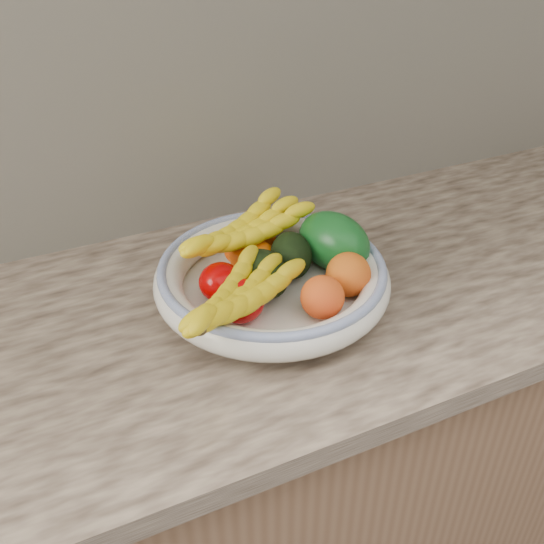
{
  "coord_description": "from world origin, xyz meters",
  "views": [
    {
      "loc": [
        -0.35,
        0.91,
        1.52
      ],
      "look_at": [
        0.0,
        1.66,
        0.96
      ],
      "focal_mm": 40.0,
      "sensor_mm": 36.0,
      "label": 1
    }
  ],
  "objects": [
    {
      "name": "clementine_extra",
      "position": [
        0.01,
        1.72,
        0.95
      ],
      "size": [
        0.05,
        0.05,
        0.05
      ],
      "primitive_type": "ellipsoid",
      "color": "#F26005",
      "rests_on": "fruit_bowl"
    },
    {
      "name": "avocado_center",
      "position": [
        -0.02,
        1.66,
        0.96
      ],
      "size": [
        0.08,
        0.11,
        0.07
      ],
      "primitive_type": "ellipsoid",
      "rotation": [
        0.0,
        0.0,
        -0.05
      ],
      "color": "black",
      "rests_on": "fruit_bowl"
    },
    {
      "name": "avocado_right",
      "position": [
        0.05,
        1.69,
        0.96
      ],
      "size": [
        0.1,
        0.12,
        0.07
      ],
      "primitive_type": "ellipsoid",
      "rotation": [
        0.0,
        0.0,
        -0.38
      ],
      "color": "black",
      "rests_on": "fruit_bowl"
    },
    {
      "name": "banana_bunch_front",
      "position": [
        -0.09,
        1.58,
        0.98
      ],
      "size": [
        0.28,
        0.25,
        0.08
      ],
      "primitive_type": null,
      "rotation": [
        0.0,
        0.0,
        0.62
      ],
      "color": "yellow",
      "rests_on": "fruit_bowl"
    },
    {
      "name": "clementine_back_left",
      "position": [
        -0.02,
        1.75,
        0.95
      ],
      "size": [
        0.06,
        0.06,
        0.04
      ],
      "primitive_type": "ellipsoid",
      "rotation": [
        0.0,
        0.0,
        0.24
      ],
      "color": "#FF5005",
      "rests_on": "fruit_bowl"
    },
    {
      "name": "kitchen_counter",
      "position": [
        0.0,
        1.69,
        0.46
      ],
      "size": [
        2.44,
        0.66,
        1.4
      ],
      "color": "brown",
      "rests_on": "ground"
    },
    {
      "name": "clementine_back_right",
      "position": [
        0.04,
        1.77,
        0.95
      ],
      "size": [
        0.05,
        0.05,
        0.04
      ],
      "primitive_type": "ellipsoid",
      "rotation": [
        0.0,
        0.0,
        0.0
      ],
      "color": "#FF5805",
      "rests_on": "fruit_bowl"
    },
    {
      "name": "peach_right",
      "position": [
        0.1,
        1.59,
        0.97
      ],
      "size": [
        0.09,
        0.09,
        0.07
      ],
      "primitive_type": "ellipsoid",
      "rotation": [
        0.0,
        0.0,
        0.31
      ],
      "color": "orange",
      "rests_on": "fruit_bowl"
    },
    {
      "name": "tomato_near_left",
      "position": [
        -0.08,
        1.61,
        0.96
      ],
      "size": [
        0.09,
        0.09,
        0.07
      ],
      "primitive_type": "ellipsoid",
      "rotation": [
        0.0,
        0.0,
        0.2
      ],
      "color": "#BF0002",
      "rests_on": "fruit_bowl"
    },
    {
      "name": "fruit_bowl",
      "position": [
        0.0,
        1.66,
        0.95
      ],
      "size": [
        0.39,
        0.39,
        0.08
      ],
      "color": "silver",
      "rests_on": "kitchen_counter"
    },
    {
      "name": "tomato_left",
      "position": [
        -0.09,
        1.67,
        0.96
      ],
      "size": [
        0.08,
        0.08,
        0.06
      ],
      "primitive_type": "ellipsoid",
      "rotation": [
        0.0,
        0.0,
        -0.12
      ],
      "color": "#A50000",
      "rests_on": "fruit_bowl"
    },
    {
      "name": "peach_front",
      "position": [
        0.04,
        1.56,
        0.97
      ],
      "size": [
        0.09,
        0.09,
        0.07
      ],
      "primitive_type": "ellipsoid",
      "rotation": [
        0.0,
        0.0,
        -0.42
      ],
      "color": "orange",
      "rests_on": "fruit_bowl"
    },
    {
      "name": "clementine_back_mid",
      "position": [
        -0.02,
        1.73,
        0.95
      ],
      "size": [
        0.06,
        0.06,
        0.05
      ],
      "primitive_type": "ellipsoid",
      "rotation": [
        0.0,
        0.0,
        -0.01
      ],
      "color": "#DF4C04",
      "rests_on": "fruit_bowl"
    },
    {
      "name": "green_mango",
      "position": [
        0.13,
        1.68,
        0.98
      ],
      "size": [
        0.16,
        0.17,
        0.12
      ],
      "primitive_type": "ellipsoid",
      "rotation": [
        0.0,
        0.31,
        0.34
      ],
      "color": "#0E4C18",
      "rests_on": "fruit_bowl"
    },
    {
      "name": "banana_bunch_back",
      "position": [
        -0.01,
        1.74,
        0.99
      ],
      "size": [
        0.3,
        0.2,
        0.08
      ],
      "primitive_type": null,
      "rotation": [
        0.0,
        0.0,
        0.36
      ],
      "color": "yellow",
      "rests_on": "fruit_bowl"
    }
  ]
}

